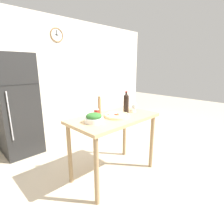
# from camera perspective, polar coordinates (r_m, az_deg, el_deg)

# --- Properties ---
(ground_plane) EXTENTS (14.00, 14.00, 0.00)m
(ground_plane) POSITION_cam_1_polar(r_m,az_deg,el_deg) (2.77, 0.52, -19.42)
(ground_plane) COLOR #BCAD93
(wall_back) EXTENTS (6.40, 0.08, 2.60)m
(wall_back) POSITION_cam_1_polar(r_m,az_deg,el_deg) (4.10, -21.47, 10.21)
(wall_back) COLOR silver
(wall_back) RESTS_ON ground_plane
(refrigerator) EXTENTS (0.61, 0.74, 1.77)m
(refrigerator) POSITION_cam_1_polar(r_m,az_deg,el_deg) (3.54, -28.82, 1.94)
(refrigerator) COLOR black
(refrigerator) RESTS_ON ground_plane
(prep_counter) EXTENTS (1.22, 0.68, 0.89)m
(prep_counter) POSITION_cam_1_polar(r_m,az_deg,el_deg) (2.43, 0.56, -4.34)
(prep_counter) COLOR tan
(prep_counter) RESTS_ON ground_plane
(wine_bottle) EXTENTS (0.08, 0.08, 0.32)m
(wine_bottle) POSITION_cam_1_polar(r_m,az_deg,el_deg) (2.56, 4.64, 2.95)
(wine_bottle) COLOR black
(wine_bottle) RESTS_ON prep_counter
(wine_glass_near) EXTENTS (0.07, 0.07, 0.12)m
(wine_glass_near) POSITION_cam_1_polar(r_m,az_deg,el_deg) (2.62, 7.37, 1.69)
(wine_glass_near) COLOR silver
(wine_glass_near) RESTS_ON prep_counter
(wine_glass_far) EXTENTS (0.07, 0.07, 0.12)m
(wine_glass_far) POSITION_cam_1_polar(r_m,az_deg,el_deg) (2.73, 7.27, 2.25)
(wine_glass_far) COLOR silver
(wine_glass_far) RESTS_ON prep_counter
(pepper_mill) EXTENTS (0.05, 0.05, 0.28)m
(pepper_mill) POSITION_cam_1_polar(r_m,az_deg,el_deg) (2.43, -4.11, 1.95)
(pepper_mill) COLOR #AD7F51
(pepper_mill) RESTS_ON prep_counter
(salad_bowl) EXTENTS (0.23, 0.23, 0.12)m
(salad_bowl) POSITION_cam_1_polar(r_m,az_deg,el_deg) (2.14, -5.91, -2.00)
(salad_bowl) COLOR white
(salad_bowl) RESTS_ON prep_counter
(homemade_pizza) EXTENTS (0.35, 0.35, 0.04)m
(homemade_pizza) POSITION_cam_1_polar(r_m,az_deg,el_deg) (2.38, 1.65, -1.15)
(homemade_pizza) COLOR beige
(homemade_pizza) RESTS_ON prep_counter
(salt_canister) EXTENTS (0.07, 0.07, 0.11)m
(salt_canister) POSITION_cam_1_polar(r_m,az_deg,el_deg) (2.38, -5.08, -0.30)
(salt_canister) COLOR #B2231E
(salt_canister) RESTS_ON prep_counter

